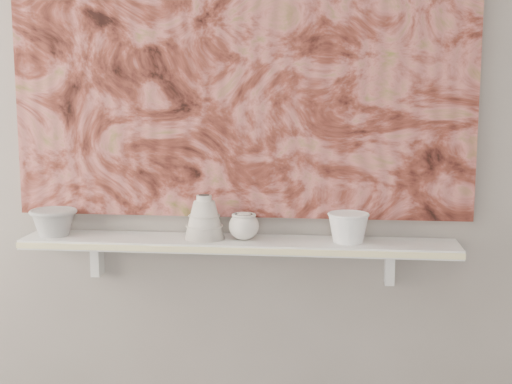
# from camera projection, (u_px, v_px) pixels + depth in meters

# --- Properties ---
(wall_back) EXTENTS (3.60, 0.00, 3.60)m
(wall_back) POSITION_uv_depth(u_px,v_px,m) (241.00, 107.00, 2.32)
(wall_back) COLOR gray
(wall_back) RESTS_ON floor
(shelf) EXTENTS (1.40, 0.18, 0.03)m
(shelf) POSITION_uv_depth(u_px,v_px,m) (238.00, 244.00, 2.29)
(shelf) COLOR silver
(shelf) RESTS_ON wall_back
(shelf_stripe) EXTENTS (1.40, 0.01, 0.02)m
(shelf_stripe) POSITION_uv_depth(u_px,v_px,m) (234.00, 251.00, 2.20)
(shelf_stripe) COLOR beige
(shelf_stripe) RESTS_ON shelf
(bracket_left) EXTENTS (0.03, 0.06, 0.12)m
(bracket_left) POSITION_uv_depth(u_px,v_px,m) (97.00, 258.00, 2.42)
(bracket_left) COLOR silver
(bracket_left) RESTS_ON wall_back
(bracket_right) EXTENTS (0.03, 0.06, 0.12)m
(bracket_right) POSITION_uv_depth(u_px,v_px,m) (389.00, 266.00, 2.32)
(bracket_right) COLOR silver
(bracket_right) RESTS_ON wall_back
(painting) EXTENTS (1.50, 0.02, 1.10)m
(painting) POSITION_uv_depth(u_px,v_px,m) (240.00, 47.00, 2.27)
(painting) COLOR maroon
(painting) RESTS_ON wall_back
(house_motif) EXTENTS (0.09, 0.00, 0.08)m
(house_motif) POSITION_uv_depth(u_px,v_px,m) (380.00, 145.00, 2.26)
(house_motif) COLOR black
(house_motif) RESTS_ON painting
(bowl_grey) EXTENTS (0.18, 0.18, 0.09)m
(bowl_grey) POSITION_uv_depth(u_px,v_px,m) (54.00, 222.00, 2.35)
(bowl_grey) COLOR #959693
(bowl_grey) RESTS_ON shelf
(cup_cream) EXTENTS (0.11, 0.11, 0.09)m
(cup_cream) POSITION_uv_depth(u_px,v_px,m) (244.00, 226.00, 2.28)
(cup_cream) COLOR silver
(cup_cream) RESTS_ON shelf
(bell_vessel) EXTENTS (0.15, 0.15, 0.14)m
(bell_vessel) POSITION_uv_depth(u_px,v_px,m) (204.00, 217.00, 2.29)
(bell_vessel) COLOR beige
(bell_vessel) RESTS_ON shelf
(bowl_white) EXTENTS (0.17, 0.17, 0.10)m
(bowl_white) POSITION_uv_depth(u_px,v_px,m) (348.00, 227.00, 2.24)
(bowl_white) COLOR white
(bowl_white) RESTS_ON shelf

